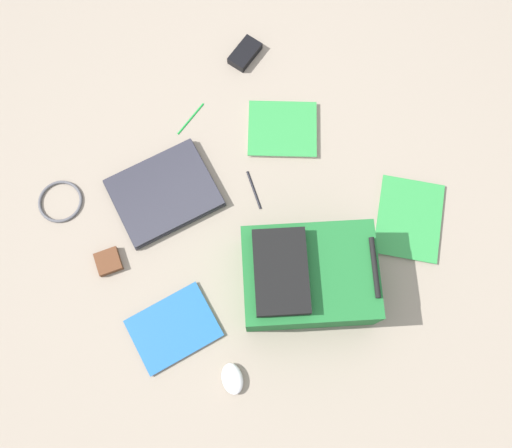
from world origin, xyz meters
The scene contains 12 objects.
ground_plane centered at (0.00, 0.00, 0.00)m, with size 3.56×3.56×0.00m, color gray.
backpack centered at (-0.28, 0.00, 0.09)m, with size 0.48×0.50×0.21m.
laptop centered at (0.25, 0.18, 0.02)m, with size 0.32×0.37×0.03m.
book_manual centered at (-0.13, 0.42, 0.01)m, with size 0.23×0.29×0.01m.
book_blue centered at (-0.33, -0.41, 0.01)m, with size 0.34×0.35×0.01m.
book_comic centered at (0.18, -0.28, 0.01)m, with size 0.31×0.32×0.02m.
computer_mouse centered at (-0.37, 0.37, 0.02)m, with size 0.06×0.10×0.04m, color silver.
cable_coil centered at (0.44, 0.47, 0.01)m, with size 0.15×0.15×0.01m, color #4C4C51.
power_brick centered at (0.50, -0.36, 0.02)m, with size 0.07×0.12×0.03m, color black.
pen_black centered at (0.42, -0.06, 0.00)m, with size 0.01×0.01×0.15m, color #198C33.
pen_blue centered at (0.07, -0.07, 0.00)m, with size 0.01×0.01×0.14m, color black.
earbud_pouch centered at (0.17, 0.46, 0.01)m, with size 0.08×0.08×0.03m, color #59331E.
Camera 1 is at (-0.42, 0.31, 1.77)m, focal length 38.84 mm.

